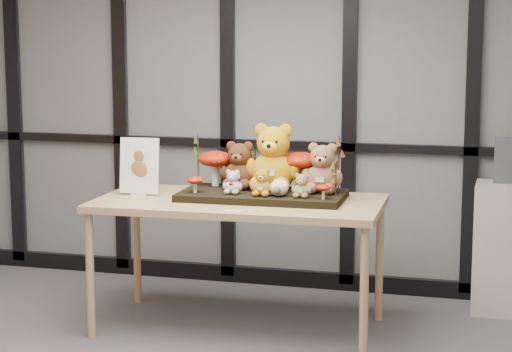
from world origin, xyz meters
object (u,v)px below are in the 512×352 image
(bear_brown_medium, at_px, (240,162))
(bear_small_yellow, at_px, (262,180))
(mushroom_front_left, at_px, (195,184))
(diorama_tray, at_px, (262,195))
(bear_beige_small, at_px, (302,184))
(display_table, at_px, (239,210))
(mushroom_back_right, at_px, (300,169))
(bear_white_bow, at_px, (233,181))
(bear_tan_back, at_px, (323,165))
(mushroom_back_left, at_px, (216,167))
(sign_holder, at_px, (139,168))
(plush_cream_hedgehog, at_px, (279,187))
(mushroom_front_right, at_px, (323,191))
(bear_pooh_yellow, at_px, (273,153))

(bear_brown_medium, relative_size, bear_small_yellow, 1.75)
(mushroom_front_left, bearing_deg, bear_brown_medium, 48.34)
(diorama_tray, height_order, bear_beige_small, bear_beige_small)
(display_table, xyz_separation_m, mushroom_back_right, (0.33, 0.23, 0.24))
(bear_small_yellow, xyz_separation_m, mushroom_front_left, (-0.43, -0.01, -0.04))
(diorama_tray, height_order, bear_white_bow, bear_white_bow)
(bear_brown_medium, height_order, bear_tan_back, bear_tan_back)
(bear_white_bow, xyz_separation_m, mushroom_back_left, (-0.20, 0.26, 0.04))
(bear_beige_small, xyz_separation_m, sign_holder, (-1.07, 0.05, 0.05))
(plush_cream_hedgehog, bearing_deg, mushroom_front_left, -179.36)
(bear_tan_back, distance_m, bear_beige_small, 0.24)
(bear_small_yellow, relative_size, bear_beige_small, 1.17)
(display_table, distance_m, bear_small_yellow, 0.27)
(mushroom_front_right, bearing_deg, bear_white_bow, 177.19)
(plush_cream_hedgehog, relative_size, mushroom_back_left, 0.46)
(display_table, relative_size, plush_cream_hedgehog, 15.75)
(bear_pooh_yellow, bearing_deg, bear_beige_small, -46.04)
(bear_pooh_yellow, xyz_separation_m, mushroom_front_left, (-0.44, -0.25, -0.17))
(bear_white_bow, xyz_separation_m, mushroom_back_right, (0.36, 0.27, 0.05))
(bear_pooh_yellow, relative_size, bear_small_yellow, 2.44)
(diorama_tray, relative_size, plush_cream_hedgehog, 8.93)
(bear_tan_back, height_order, mushroom_front_right, bear_tan_back)
(bear_pooh_yellow, bearing_deg, bear_brown_medium, 178.84)
(bear_brown_medium, height_order, mushroom_back_left, bear_brown_medium)
(bear_brown_medium, distance_m, bear_beige_small, 0.52)
(diorama_tray, bearing_deg, mushroom_front_left, -162.64)
(display_table, height_order, mushroom_front_left, mushroom_front_left)
(bear_white_bow, height_order, mushroom_back_right, mushroom_back_right)
(mushroom_back_left, bearing_deg, bear_beige_small, -23.18)
(diorama_tray, distance_m, bear_pooh_yellow, 0.28)
(bear_brown_medium, relative_size, mushroom_back_left, 1.33)
(mushroom_back_right, height_order, sign_holder, sign_holder)
(mushroom_back_right, bearing_deg, plush_cream_hedgehog, -103.55)
(bear_white_bow, relative_size, mushroom_back_right, 0.63)
(bear_brown_medium, relative_size, plush_cream_hedgehog, 2.89)
(diorama_tray, distance_m, mushroom_back_right, 0.30)
(mushroom_back_right, distance_m, sign_holder, 1.02)
(mushroom_front_right, bearing_deg, sign_holder, 176.73)
(bear_pooh_yellow, relative_size, bear_white_bow, 2.79)
(bear_white_bow, distance_m, mushroom_front_right, 0.57)
(bear_pooh_yellow, height_order, plush_cream_hedgehog, bear_pooh_yellow)
(diorama_tray, distance_m, mushroom_front_right, 0.44)
(mushroom_back_right, relative_size, mushroom_front_left, 2.36)
(bear_brown_medium, xyz_separation_m, mushroom_back_left, (-0.18, 0.04, -0.04))
(bear_beige_small, distance_m, mushroom_back_right, 0.30)
(mushroom_back_left, xyz_separation_m, mushroom_front_right, (0.77, -0.29, -0.08))
(bear_tan_back, bearing_deg, mushroom_front_left, -165.32)
(mushroom_front_left, bearing_deg, bear_white_bow, 6.31)
(display_table, relative_size, sign_holder, 4.91)
(bear_pooh_yellow, bearing_deg, plush_cream_hedgehog, -68.76)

